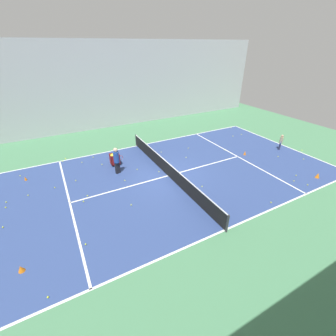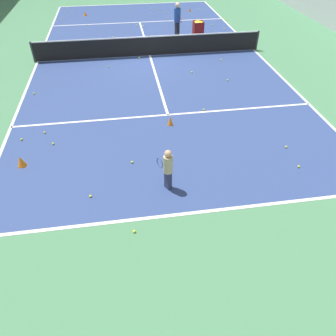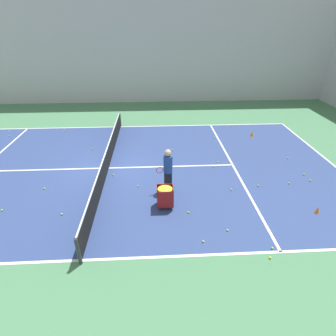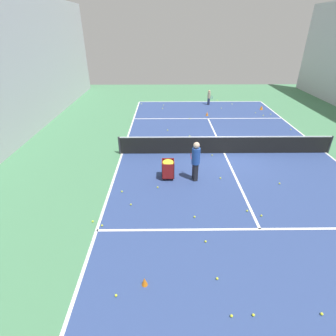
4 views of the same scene
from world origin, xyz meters
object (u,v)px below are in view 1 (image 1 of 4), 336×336
(ball_cart, at_px, (115,157))
(training_cone_1, at_px, (318,175))
(tennis_net, at_px, (168,169))
(training_cone_0, at_px, (245,153))
(player_near_baseline, at_px, (281,141))
(coach_at_net, at_px, (116,159))

(ball_cart, height_order, training_cone_1, ball_cart)
(tennis_net, distance_m, training_cone_0, 6.64)
(training_cone_0, xyz_separation_m, training_cone_1, (-4.64, -1.58, 0.00))
(player_near_baseline, height_order, coach_at_net, coach_at_net)
(ball_cart, relative_size, training_cone_1, 2.64)
(player_near_baseline, xyz_separation_m, training_cone_1, (-4.07, 1.57, -0.54))
(tennis_net, bearing_deg, training_cone_0, -90.17)
(coach_at_net, xyz_separation_m, ball_cart, (1.18, -0.17, -0.42))
(training_cone_1, bearing_deg, player_near_baseline, -21.10)
(coach_at_net, height_order, ball_cart, coach_at_net)
(coach_at_net, distance_m, training_cone_0, 9.58)
(player_near_baseline, bearing_deg, training_cone_1, 42.25)
(coach_at_net, relative_size, ball_cart, 2.09)
(training_cone_1, bearing_deg, tennis_net, 60.43)
(ball_cart, height_order, training_cone_0, ball_cart)
(coach_at_net, height_order, training_cone_1, coach_at_net)
(ball_cart, relative_size, training_cone_0, 2.72)
(ball_cart, bearing_deg, training_cone_0, -108.44)
(tennis_net, bearing_deg, player_near_baseline, -93.49)
(player_near_baseline, xyz_separation_m, ball_cart, (3.64, 12.33, -0.10))
(training_cone_0, relative_size, training_cone_1, 0.97)
(tennis_net, relative_size, training_cone_0, 35.63)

